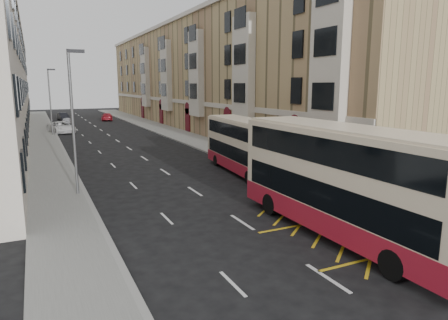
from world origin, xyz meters
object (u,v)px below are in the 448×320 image
street_lamp_near (73,115)px  pedestrian_far (349,180)px  street_lamp_far (50,98)px  pedestrian_near (385,198)px  pedestrian_mid (441,192)px  car_red (107,117)px  double_decker_front (344,182)px  white_van (61,127)px  double_decker_rear (244,146)px  car_silver (67,122)px  car_dark (63,116)px

street_lamp_near → pedestrian_far: bearing=-28.1°
street_lamp_far → pedestrian_near: 42.43m
street_lamp_near → pedestrian_mid: size_ratio=4.38×
pedestrian_far → car_red: 56.55m
double_decker_front → white_van: 44.80m
double_decker_rear → pedestrian_mid: (4.54, -12.06, -0.91)m
street_lamp_near → double_decker_front: 14.83m
street_lamp_far → pedestrian_mid: size_ratio=4.38×
street_lamp_near → car_silver: 42.45m
car_dark → double_decker_rear: bearing=-88.9°
double_decker_front → pedestrian_mid: size_ratio=6.35×
pedestrian_mid → car_red: pedestrian_mid is taller
pedestrian_mid → white_van: 46.09m
pedestrian_mid → white_van: bearing=80.0°
double_decker_front → pedestrian_far: bearing=44.5°
white_van → car_dark: bearing=72.1°
street_lamp_near → pedestrian_far: street_lamp_near is taller
pedestrian_far → white_van: size_ratio=0.35×
pedestrian_near → white_van: bearing=-106.2°
pedestrian_near → pedestrian_far: (0.60, 3.09, 0.14)m
street_lamp_near → pedestrian_near: (12.84, -10.28, -3.68)m
street_lamp_near → double_decker_front: street_lamp_near is taller
car_silver → car_dark: size_ratio=0.92×
pedestrian_mid → pedestrian_far: bearing=94.4°
pedestrian_near → pedestrian_far: pedestrian_far is taller
street_lamp_far → pedestrian_near: (12.84, -40.28, -3.68)m
street_lamp_far → car_dark: size_ratio=1.97×
street_lamp_far → pedestrian_far: (13.44, -37.19, -3.54)m
pedestrian_mid → car_dark: (-13.20, 64.09, -0.39)m
street_lamp_near → street_lamp_far: (0.00, 30.00, 0.00)m
double_decker_rear → street_lamp_far: bearing=116.2°
pedestrian_mid → double_decker_front: bearing=154.4°
pedestrian_near → car_silver: size_ratio=0.43×
white_van → car_dark: (1.54, 20.43, -0.08)m
pedestrian_mid → white_van: (-14.74, 43.67, -0.32)m
white_van → double_decker_front: bearing=-93.0°
pedestrian_mid → white_van: size_ratio=0.34×
car_silver → pedestrian_mid: bearing=-66.1°
street_lamp_near → pedestrian_mid: (15.89, -10.94, -3.57)m
street_lamp_far → car_dark: (2.69, 23.16, -3.97)m
pedestrian_near → double_decker_front: bearing=-15.2°
street_lamp_near → car_dark: (2.69, 53.16, -3.97)m
pedestrian_near → white_van: 44.56m
street_lamp_far → pedestrian_mid: street_lamp_far is taller
street_lamp_near → white_van: street_lamp_near is taller
double_decker_rear → car_silver: (-8.86, 41.06, -1.34)m
car_red → street_lamp_near: bearing=88.5°
street_lamp_near → car_dark: street_lamp_near is taller
double_decker_rear → white_van: 33.23m
street_lamp_near → double_decker_rear: 11.71m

